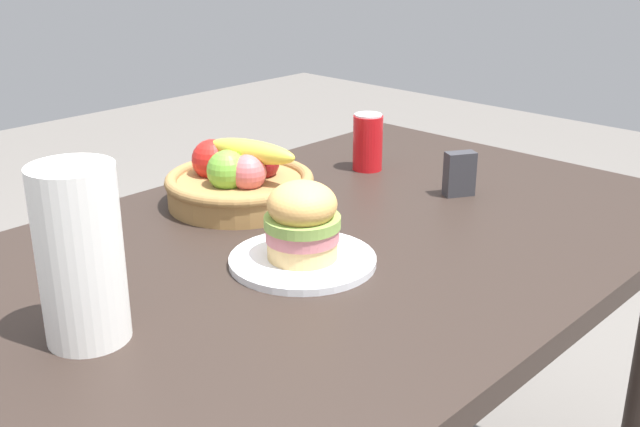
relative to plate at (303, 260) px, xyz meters
The scene contains 7 objects.
dining_table 0.16m from the plate, 18.74° to the left, with size 1.40×0.90×0.75m.
plate is the anchor object (origin of this frame).
sandwich 0.07m from the plate, behind, with size 0.12×0.12×0.13m.
soda_can 0.53m from the plate, 28.53° to the left, with size 0.07×0.07×0.13m.
fruit_basket 0.31m from the plate, 68.28° to the left, with size 0.29×0.29×0.13m.
paper_towel_roll 0.38m from the plate, behind, with size 0.11×0.11×0.24m, color white.
napkin_holder 0.46m from the plate, ahead, with size 0.06×0.03×0.09m, color #333338.
Camera 1 is at (-0.92, -0.84, 1.27)m, focal length 43.06 mm.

